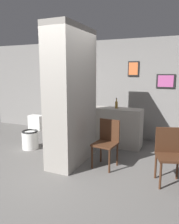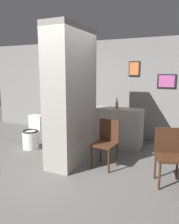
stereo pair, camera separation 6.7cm
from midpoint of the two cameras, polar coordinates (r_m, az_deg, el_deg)
name	(u,v)px [view 2 (the right image)]	position (r m, az deg, el deg)	size (l,w,h in m)	color
ground_plane	(57,174)	(4.05, -8.05, -15.66)	(14.00, 14.00, 0.00)	#5B5956
wall_back	(109,89)	(6.03, 5.31, 5.96)	(8.00, 0.09, 2.60)	gray
pillar_center	(71,97)	(4.22, -4.31, 3.99)	(0.54, 1.26, 2.60)	gray
counter_shelf	(117,127)	(5.28, 7.59, -4.01)	(1.18, 0.44, 0.92)	gray
toilet	(32,134)	(5.35, -14.34, -5.68)	(0.37, 0.53, 0.75)	white
chair_near_pillar	(106,141)	(4.15, 4.89, -7.49)	(0.45, 0.45, 0.89)	#422616
chair_by_doorway	(169,153)	(3.77, 20.45, -10.06)	(0.52, 0.52, 0.89)	#422616
bicycle	(79,128)	(5.61, -2.40, -4.26)	(1.73, 0.42, 0.72)	black
bottle_tall	(117,105)	(5.18, 7.52, 1.95)	(0.07, 0.07, 0.25)	olive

